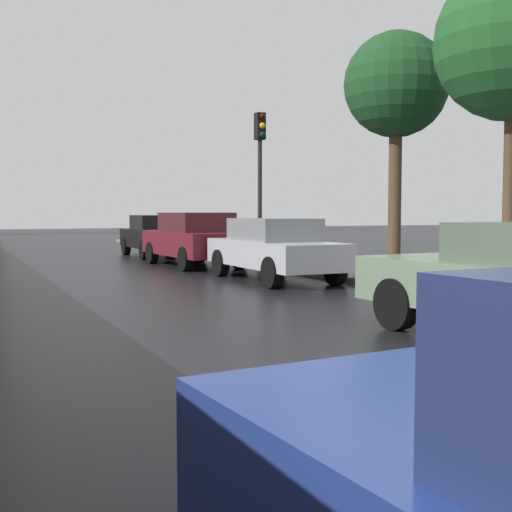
# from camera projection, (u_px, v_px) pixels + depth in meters

# --- Properties ---
(ground) EXTENTS (120.00, 120.00, 0.00)m
(ground) POSITION_uv_depth(u_px,v_px,m) (474.00, 407.00, 5.17)
(ground) COLOR black
(car_black_near_kerb) EXTENTS (1.92, 4.06, 1.43)m
(car_black_near_kerb) POSITION_uv_depth(u_px,v_px,m) (158.00, 235.00, 22.90)
(car_black_near_kerb) COLOR black
(car_black_near_kerb) RESTS_ON ground
(car_silver_mid_road) EXTENTS (1.71, 4.23, 1.40)m
(car_silver_mid_road) POSITION_uv_depth(u_px,v_px,m) (274.00, 248.00, 14.79)
(car_silver_mid_road) COLOR #B2B5BA
(car_silver_mid_road) RESTS_ON ground
(car_maroon_far_lane) EXTENTS (1.86, 4.40, 1.53)m
(car_maroon_far_lane) POSITION_uv_depth(u_px,v_px,m) (194.00, 238.00, 18.66)
(car_maroon_far_lane) COLOR maroon
(car_maroon_far_lane) RESTS_ON ground
(traffic_light) EXTENTS (0.26, 0.39, 4.19)m
(traffic_light) POSITION_uv_depth(u_px,v_px,m) (260.00, 158.00, 18.59)
(traffic_light) COLOR black
(traffic_light) RESTS_ON sidewalk_strip
(street_tree_far) EXTENTS (2.69, 2.69, 6.14)m
(street_tree_far) POSITION_uv_depth(u_px,v_px,m) (396.00, 87.00, 16.86)
(street_tree_far) COLOR #4C3823
(street_tree_far) RESTS_ON ground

